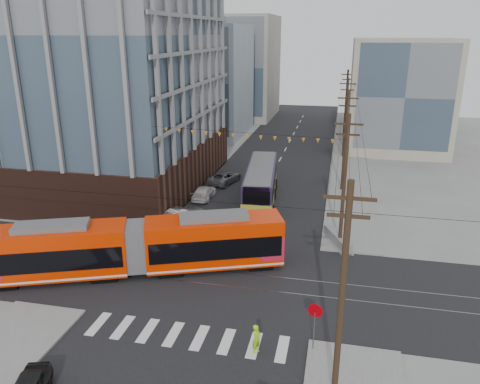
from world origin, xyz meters
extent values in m
plane|color=slate|center=(0.00, 0.00, 0.00)|extent=(160.00, 160.00, 0.00)
cube|color=#381E16|center=(-22.00, 23.00, 14.30)|extent=(30.00, 25.00, 28.60)
cube|color=#8C99A5|center=(-17.00, 52.00, 9.00)|extent=(18.00, 16.00, 18.00)
cube|color=gray|center=(16.00, 48.00, 8.00)|extent=(14.00, 14.00, 16.00)
cube|color=gray|center=(-14.00, 72.00, 10.00)|extent=(16.00, 18.00, 20.00)
cube|color=#8C99A5|center=(18.00, 68.00, 7.00)|extent=(16.00, 16.00, 14.00)
cylinder|color=black|center=(8.50, -6.00, 5.50)|extent=(0.30, 0.30, 11.00)
cylinder|color=black|center=(8.50, 56.00, 5.50)|extent=(0.30, 0.30, 11.00)
imported|color=#BEBEBE|center=(-5.70, 12.93, 0.80)|extent=(3.38, 5.16, 1.61)
imported|color=silver|center=(-5.76, 20.16, 0.66)|extent=(1.94, 4.60, 1.32)
imported|color=#575A60|center=(-4.93, 25.79, 0.71)|extent=(3.52, 5.50, 1.41)
imported|color=#98EC11|center=(4.23, -3.56, 0.86)|extent=(0.57, 0.72, 1.73)
cube|color=slate|center=(8.30, 11.56, 0.45)|extent=(2.71, 4.50, 0.89)
camera|label=1|loc=(7.93, -24.80, 16.70)|focal=35.00mm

